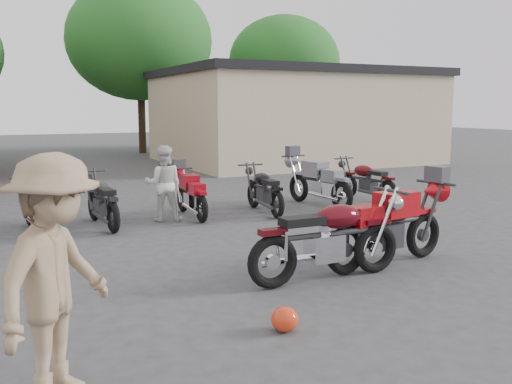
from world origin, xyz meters
name	(u,v)px	position (x,y,z in m)	size (l,w,h in m)	color
ground	(299,291)	(0.00, 0.00, 0.00)	(90.00, 90.00, 0.00)	#343436
stucco_building	(292,119)	(8.50, 15.00, 1.75)	(10.00, 8.00, 3.50)	tan
tree_2	(140,63)	(4.00, 22.00, 4.40)	(7.04, 7.04, 8.80)	#175821
tree_3	(284,79)	(12.00, 22.00, 3.80)	(6.08, 6.08, 7.60)	#175821
vintage_motorcycle	(330,233)	(0.60, 0.23, 0.64)	(2.20, 0.73, 1.28)	#4C0911
sportbike	(390,222)	(1.77, 0.45, 0.64)	(2.20, 0.72, 1.27)	red
helmet	(285,319)	(-0.78, -1.05, 0.13)	(0.28, 0.28, 0.26)	red
person_light	(163,183)	(-0.17, 5.02, 0.76)	(0.74, 0.57, 1.51)	silver
person_tan	(56,278)	(-3.00, -1.41, 0.96)	(1.25, 0.72, 1.93)	#967B5D
row_bike_2	(37,204)	(-2.56, 5.00, 0.53)	(1.82, 0.60, 1.06)	black
row_bike_3	(102,198)	(-1.38, 5.03, 0.55)	(1.91, 0.63, 1.11)	#252528
row_bike_4	(191,192)	(0.46, 5.17, 0.52)	(1.81, 0.60, 1.05)	#B00E1D
row_bike_5	(264,188)	(2.04, 4.94, 0.54)	(1.87, 0.62, 1.09)	black
row_bike_6	(318,180)	(3.54, 5.12, 0.62)	(2.12, 0.70, 1.23)	gray
row_bike_7	(367,179)	(4.95, 5.18, 0.55)	(1.90, 0.63, 1.10)	#48090B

